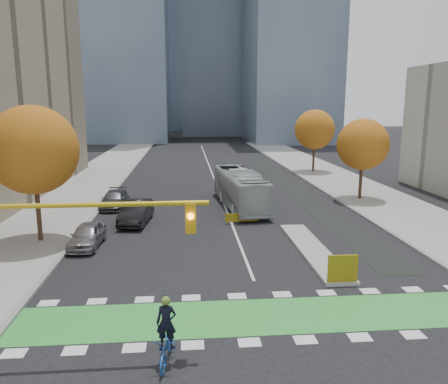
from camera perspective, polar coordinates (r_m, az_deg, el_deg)
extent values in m
plane|color=black|center=(16.75, 6.70, -18.11)|extent=(300.00, 300.00, 0.00)
cube|color=gray|center=(36.72, -21.29, -2.26)|extent=(7.00, 120.00, 0.15)
cube|color=gray|center=(38.94, 20.41, -1.45)|extent=(7.00, 120.00, 0.15)
cube|color=gray|center=(35.89, -15.92, -2.21)|extent=(0.30, 120.00, 0.16)
cube|color=gray|center=(37.58, 15.58, -1.59)|extent=(0.30, 120.00, 0.16)
cube|color=green|center=(18.04, 5.71, -15.78)|extent=(20.00, 3.00, 0.01)
cube|color=silver|center=(54.97, -1.68, 2.75)|extent=(0.15, 70.00, 0.01)
cube|color=black|center=(46.25, 8.37, 0.99)|extent=(2.50, 50.00, 0.01)
cube|color=gray|center=(25.65, 11.48, -7.38)|extent=(1.60, 10.00, 0.16)
cube|color=yellow|center=(21.13, 15.25, -9.62)|extent=(1.40, 0.12, 1.30)
cube|color=#47566B|center=(104.22, 8.67, 23.28)|extent=(18.00, 24.00, 60.00)
cube|color=#47566B|center=(157.51, -5.64, 22.93)|extent=(26.00, 26.00, 80.00)
cylinder|color=#332114|center=(28.29, -23.18, -0.98)|extent=(0.28, 0.28, 5.25)
sphere|color=#925611|center=(27.85, -23.66, 5.06)|extent=(5.20, 5.20, 5.20)
cylinder|color=#332114|center=(39.73, 17.45, 2.22)|extent=(0.28, 0.28, 4.55)
sphere|color=#925611|center=(39.43, 17.68, 5.95)|extent=(4.40, 4.40, 4.40)
cylinder|color=#332114|center=(54.85, 11.64, 5.07)|extent=(0.28, 0.28, 4.90)
sphere|color=#925611|center=(54.63, 11.76, 7.99)|extent=(4.80, 4.80, 4.80)
cylinder|color=#BF9914|center=(14.52, -18.37, -1.63)|extent=(8.20, 0.16, 0.16)
cube|color=#BF9914|center=(14.23, -4.39, -3.40)|extent=(0.35, 0.28, 1.00)
sphere|color=orange|center=(14.03, -4.39, -3.19)|extent=(0.22, 0.22, 0.22)
imported|color=#224D9C|center=(15.04, -7.45, -19.52)|extent=(0.97, 2.07, 1.05)
imported|color=black|center=(14.60, -7.54, -16.53)|extent=(0.70, 0.51, 1.78)
sphere|color=#597F2D|center=(14.27, -7.62, -13.91)|extent=(0.30, 0.30, 0.30)
imported|color=#ABB1B3|center=(35.54, 2.13, 0.46)|extent=(3.59, 11.03, 3.02)
imported|color=gray|center=(26.96, -17.46, -5.41)|extent=(1.80, 4.11, 1.38)
imported|color=black|center=(31.31, -11.40, -2.58)|extent=(2.20, 5.02, 1.61)
imported|color=#49484D|center=(36.49, -14.15, -0.95)|extent=(2.02, 4.65, 1.33)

